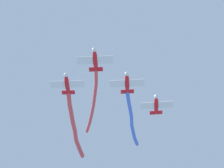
{
  "coord_description": "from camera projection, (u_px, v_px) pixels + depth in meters",
  "views": [
    {
      "loc": [
        22.57,
        14.82,
        6.7
      ],
      "look_at": [
        -3.88,
        -3.17,
        56.51
      ],
      "focal_mm": 45.97,
      "sensor_mm": 36.0,
      "label": 1
    }
  ],
  "objects": [
    {
      "name": "airplane_left_wing",
      "position": [
        127.0,
        83.0,
        59.09
      ],
      "size": [
        5.57,
        6.97,
        1.8
      ],
      "rotation": [
        0.0,
        0.0,
        0.54
      ],
      "color": "red"
    },
    {
      "name": "smoke_trail_right_wing",
      "position": [
        74.0,
        127.0,
        64.49
      ],
      "size": [
        15.81,
        8.39,
        2.94
      ],
      "color": "#DB4C4C"
    },
    {
      "name": "airplane_right_wing",
      "position": [
        67.0,
        84.0,
        59.57
      ],
      "size": [
        5.62,
        6.93,
        1.8
      ],
      "rotation": [
        0.0,
        0.0,
        0.56
      ],
      "color": "red"
    },
    {
      "name": "smoke_trail_lead",
      "position": [
        93.0,
        105.0,
        63.36
      ],
      "size": [
        14.09,
        13.28,
        3.13
      ],
      "color": "#DB4C4C"
    },
    {
      "name": "airplane_lead",
      "position": [
        95.0,
        60.0,
        56.17
      ],
      "size": [
        5.61,
        6.93,
        1.8
      ],
      "rotation": [
        0.0,
        0.0,
        0.56
      ],
      "color": "red"
    },
    {
      "name": "smoke_trail_left_wing",
      "position": [
        132.0,
        121.0,
        66.38
      ],
      "size": [
        17.02,
        8.14,
        3.74
      ],
      "color": "#4C75DB"
    },
    {
      "name": "airplane_slot",
      "position": [
        156.0,
        105.0,
        61.75
      ],
      "size": [
        5.52,
        7.02,
        1.8
      ],
      "rotation": [
        0.0,
        0.0,
        0.52
      ],
      "color": "red"
    }
  ]
}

